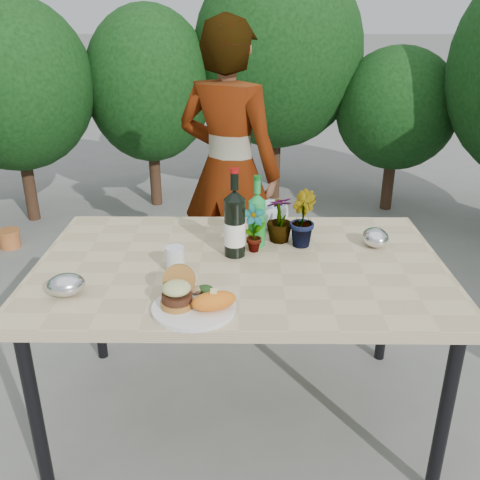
{
  "coord_description": "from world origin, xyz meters",
  "views": [
    {
      "loc": [
        0.02,
        -1.9,
        1.67
      ],
      "look_at": [
        0.0,
        -0.08,
        0.88
      ],
      "focal_mm": 40.0,
      "sensor_mm": 36.0,
      "label": 1
    }
  ],
  "objects_px": {
    "patio_table": "(240,275)",
    "person": "(229,172)",
    "dinner_plate": "(194,308)",
    "wine_bottle": "(235,224)"
  },
  "relations": [
    {
      "from": "patio_table",
      "to": "person",
      "type": "bearing_deg",
      "value": 94.1
    },
    {
      "from": "wine_bottle",
      "to": "person",
      "type": "distance_m",
      "value": 0.94
    },
    {
      "from": "patio_table",
      "to": "person",
      "type": "height_order",
      "value": "person"
    },
    {
      "from": "dinner_plate",
      "to": "wine_bottle",
      "type": "bearing_deg",
      "value": 73.66
    },
    {
      "from": "person",
      "to": "dinner_plate",
      "type": "bearing_deg",
      "value": 110.86
    },
    {
      "from": "patio_table",
      "to": "dinner_plate",
      "type": "height_order",
      "value": "dinner_plate"
    },
    {
      "from": "patio_table",
      "to": "dinner_plate",
      "type": "distance_m",
      "value": 0.4
    },
    {
      "from": "patio_table",
      "to": "dinner_plate",
      "type": "relative_size",
      "value": 5.71
    },
    {
      "from": "wine_bottle",
      "to": "person",
      "type": "height_order",
      "value": "person"
    },
    {
      "from": "dinner_plate",
      "to": "wine_bottle",
      "type": "xyz_separation_m",
      "value": [
        0.13,
        0.43,
        0.13
      ]
    }
  ]
}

